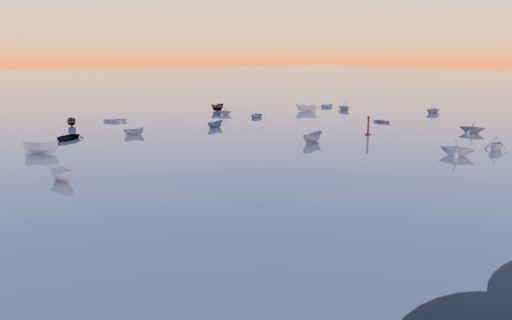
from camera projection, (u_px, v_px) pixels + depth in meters
ground at (78, 109)px, 108.75m from camera, size 600.00×600.00×0.00m
mud_lobes at (494, 318)px, 22.83m from camera, size 140.00×6.00×0.07m
moored_fleet at (142, 141)px, 68.77m from camera, size 124.00×58.00×1.20m
boat_near_center at (312, 142)px, 67.84m from camera, size 3.08×4.35×1.39m
boat_near_right at (472, 133)px, 75.93m from camera, size 4.30×3.38×1.37m
channel_marker at (368, 127)px, 73.79m from camera, size 0.86×0.86×3.05m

